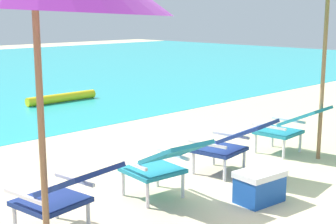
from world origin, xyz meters
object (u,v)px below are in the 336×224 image
swim_buoy (62,98)px  lounge_chair_near_right (232,141)px  cooler_box (260,186)px  lounge_chair_near_left (163,162)px  lounge_chair_far_left (64,192)px  lounge_chair_far_right (291,125)px

swim_buoy → lounge_chair_near_right: (-1.24, -5.47, 0.31)m
lounge_chair_near_right → cooler_box: 0.86m
lounge_chair_near_left → cooler_box: size_ratio=1.84×
lounge_chair_far_left → cooler_box: bearing=-19.7°
swim_buoy → lounge_chair_far_right: lounge_chair_far_right is taller
lounge_chair_near_left → lounge_chair_near_right: bearing=1.3°
swim_buoy → lounge_chair_near_right: 5.62m
lounge_chair_far_left → lounge_chair_near_left: (1.14, 0.02, 0.00)m
swim_buoy → lounge_chair_far_left: bearing=-122.3°
swim_buoy → lounge_chair_far_left: size_ratio=1.71×
cooler_box → lounge_chair_far_right: bearing=22.7°
lounge_chair_far_left → cooler_box: lounge_chair_far_left is taller
lounge_chair_near_left → lounge_chair_far_right: (2.32, 0.02, 0.00)m
swim_buoy → cooler_box: 6.39m
lounge_chair_near_left → cooler_box: 0.98m
swim_buoy → cooler_box: size_ratio=3.18×
cooler_box → lounge_chair_near_right: bearing=57.3°
lounge_chair_near_left → lounge_chair_far_right: 2.32m
lounge_chair_near_right → lounge_chair_far_right: 1.21m
lounge_chair_far_left → lounge_chair_near_right: size_ratio=0.99×
swim_buoy → lounge_chair_near_left: lounge_chair_near_left is taller
lounge_chair_near_left → lounge_chair_far_right: bearing=0.6°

